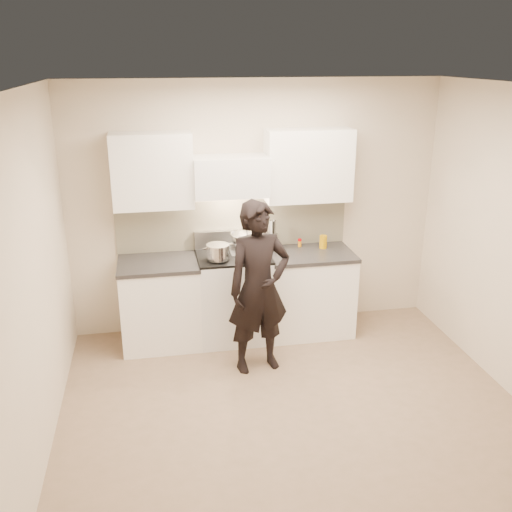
{
  "coord_description": "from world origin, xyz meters",
  "views": [
    {
      "loc": [
        -1.1,
        -4.13,
        2.93
      ],
      "look_at": [
        -0.13,
        1.05,
        1.05
      ],
      "focal_mm": 40.0,
      "sensor_mm": 36.0,
      "label": 1
    }
  ],
  "objects_px": {
    "stove": "(234,296)",
    "utensil_crock": "(272,241)",
    "wok": "(250,238)",
    "counter_right": "(309,291)",
    "person": "(259,288)"
  },
  "relations": [
    {
      "from": "counter_right",
      "to": "utensil_crock",
      "type": "height_order",
      "value": "utensil_crock"
    },
    {
      "from": "counter_right",
      "to": "person",
      "type": "height_order",
      "value": "person"
    },
    {
      "from": "wok",
      "to": "person",
      "type": "height_order",
      "value": "person"
    },
    {
      "from": "wok",
      "to": "utensil_crock",
      "type": "distance_m",
      "value": 0.26
    },
    {
      "from": "stove",
      "to": "person",
      "type": "distance_m",
      "value": 0.79
    },
    {
      "from": "wok",
      "to": "person",
      "type": "relative_size",
      "value": 0.3
    },
    {
      "from": "stove",
      "to": "utensil_crock",
      "type": "relative_size",
      "value": 2.97
    },
    {
      "from": "counter_right",
      "to": "person",
      "type": "bearing_deg",
      "value": -135.06
    },
    {
      "from": "wok",
      "to": "stove",
      "type": "bearing_deg",
      "value": -144.11
    },
    {
      "from": "utensil_crock",
      "to": "person",
      "type": "height_order",
      "value": "person"
    },
    {
      "from": "stove",
      "to": "person",
      "type": "relative_size",
      "value": 0.57
    },
    {
      "from": "stove",
      "to": "wok",
      "type": "bearing_deg",
      "value": 35.89
    },
    {
      "from": "counter_right",
      "to": "utensil_crock",
      "type": "bearing_deg",
      "value": 156.11
    },
    {
      "from": "wok",
      "to": "counter_right",
      "type": "bearing_deg",
      "value": -12.9
    },
    {
      "from": "stove",
      "to": "wok",
      "type": "distance_m",
      "value": 0.64
    }
  ]
}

